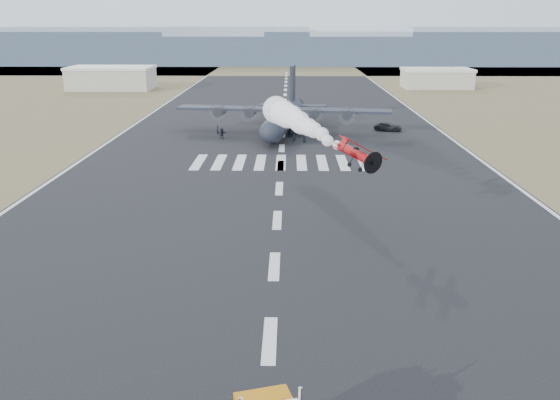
{
  "coord_description": "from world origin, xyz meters",
  "views": [
    {
      "loc": [
        1.2,
        -33.9,
        19.74
      ],
      "look_at": [
        0.38,
        17.96,
        4.0
      ],
      "focal_mm": 38.0,
      "sensor_mm": 36.0,
      "label": 1
    }
  ],
  "objects_px": {
    "aerobatic_biplane": "(357,154)",
    "crew_e": "(305,137)",
    "transport_aircraft": "(285,116)",
    "crew_a": "(217,130)",
    "hangar_left": "(112,78)",
    "hangar_right": "(437,78)",
    "support_vehicle": "(388,127)",
    "crew_b": "(290,132)",
    "crew_c": "(300,132)",
    "crew_f": "(222,133)",
    "crew_d": "(274,134)",
    "crew_h": "(318,134)",
    "crew_g": "(294,138)"
  },
  "relations": [
    {
      "from": "hangar_right",
      "to": "support_vehicle",
      "type": "relative_size",
      "value": 3.97
    },
    {
      "from": "crew_c",
      "to": "crew_a",
      "type": "bearing_deg",
      "value": 90.21
    },
    {
      "from": "crew_a",
      "to": "crew_e",
      "type": "bearing_deg",
      "value": 24.93
    },
    {
      "from": "crew_b",
      "to": "crew_f",
      "type": "height_order",
      "value": "crew_b"
    },
    {
      "from": "crew_f",
      "to": "transport_aircraft",
      "type": "bearing_deg",
      "value": -145.24
    },
    {
      "from": "aerobatic_biplane",
      "to": "crew_b",
      "type": "xyz_separation_m",
      "value": [
        -6.16,
        48.84,
        -6.89
      ]
    },
    {
      "from": "transport_aircraft",
      "to": "crew_e",
      "type": "xyz_separation_m",
      "value": [
        3.48,
        -10.09,
        -2.08
      ]
    },
    {
      "from": "hangar_right",
      "to": "crew_c",
      "type": "xyz_separation_m",
      "value": [
        -42.89,
        -80.38,
        -2.09
      ]
    },
    {
      "from": "hangar_left",
      "to": "transport_aircraft",
      "type": "bearing_deg",
      "value": -53.24
    },
    {
      "from": "hangar_left",
      "to": "crew_c",
      "type": "distance_m",
      "value": 93.41
    },
    {
      "from": "crew_b",
      "to": "crew_h",
      "type": "xyz_separation_m",
      "value": [
        4.86,
        -1.79,
        -0.0
      ]
    },
    {
      "from": "crew_f",
      "to": "hangar_right",
      "type": "bearing_deg",
      "value": -123.3
    },
    {
      "from": "crew_b",
      "to": "crew_g",
      "type": "bearing_deg",
      "value": 54.33
    },
    {
      "from": "transport_aircraft",
      "to": "crew_g",
      "type": "height_order",
      "value": "transport_aircraft"
    },
    {
      "from": "support_vehicle",
      "to": "crew_e",
      "type": "height_order",
      "value": "crew_e"
    },
    {
      "from": "hangar_left",
      "to": "crew_b",
      "type": "height_order",
      "value": "hangar_left"
    },
    {
      "from": "crew_c",
      "to": "crew_f",
      "type": "height_order",
      "value": "crew_f"
    },
    {
      "from": "hangar_left",
      "to": "crew_b",
      "type": "relative_size",
      "value": 12.93
    },
    {
      "from": "hangar_left",
      "to": "aerobatic_biplane",
      "type": "bearing_deg",
      "value": -64.47
    },
    {
      "from": "support_vehicle",
      "to": "crew_c",
      "type": "relative_size",
      "value": 2.82
    },
    {
      "from": "crew_a",
      "to": "crew_c",
      "type": "height_order",
      "value": "crew_c"
    },
    {
      "from": "support_vehicle",
      "to": "crew_h",
      "type": "bearing_deg",
      "value": 141.12
    },
    {
      "from": "hangar_right",
      "to": "crew_f",
      "type": "xyz_separation_m",
      "value": [
        -56.54,
        -82.22,
        -2.08
      ]
    },
    {
      "from": "crew_a",
      "to": "crew_e",
      "type": "distance_m",
      "value": 16.95
    },
    {
      "from": "aerobatic_biplane",
      "to": "crew_e",
      "type": "relative_size",
      "value": 3.38
    },
    {
      "from": "crew_h",
      "to": "support_vehicle",
      "type": "bearing_deg",
      "value": -176.76
    },
    {
      "from": "transport_aircraft",
      "to": "crew_b",
      "type": "relative_size",
      "value": 20.57
    },
    {
      "from": "hangar_left",
      "to": "crew_a",
      "type": "xyz_separation_m",
      "value": [
        40.24,
        -73.35,
        -2.61
      ]
    },
    {
      "from": "hangar_right",
      "to": "crew_a",
      "type": "xyz_separation_m",
      "value": [
        -57.76,
        -78.35,
        -2.21
      ]
    },
    {
      "from": "transport_aircraft",
      "to": "crew_e",
      "type": "bearing_deg",
      "value": -62.92
    },
    {
      "from": "crew_h",
      "to": "hangar_left",
      "type": "bearing_deg",
      "value": -83.02
    },
    {
      "from": "hangar_left",
      "to": "crew_e",
      "type": "distance_m",
      "value": 97.66
    },
    {
      "from": "crew_e",
      "to": "crew_g",
      "type": "height_order",
      "value": "crew_e"
    },
    {
      "from": "crew_b",
      "to": "crew_d",
      "type": "relative_size",
      "value": 1.11
    },
    {
      "from": "hangar_right",
      "to": "crew_h",
      "type": "height_order",
      "value": "hangar_right"
    },
    {
      "from": "crew_a",
      "to": "crew_e",
      "type": "xyz_separation_m",
      "value": [
        15.55,
        -6.76,
        0.02
      ]
    },
    {
      "from": "crew_c",
      "to": "hangar_left",
      "type": "bearing_deg",
      "value": 44.15
    },
    {
      "from": "crew_d",
      "to": "hangar_right",
      "type": "bearing_deg",
      "value": -115.79
    },
    {
      "from": "hangar_right",
      "to": "crew_d",
      "type": "relative_size",
      "value": 12.03
    },
    {
      "from": "aerobatic_biplane",
      "to": "crew_a",
      "type": "bearing_deg",
      "value": 93.93
    },
    {
      "from": "hangar_right",
      "to": "hangar_left",
      "type": "bearing_deg",
      "value": -177.08
    },
    {
      "from": "crew_b",
      "to": "crew_e",
      "type": "relative_size",
      "value": 1.15
    },
    {
      "from": "crew_g",
      "to": "crew_h",
      "type": "bearing_deg",
      "value": -154.56
    },
    {
      "from": "crew_c",
      "to": "crew_e",
      "type": "distance_m",
      "value": 4.78
    },
    {
      "from": "crew_h",
      "to": "crew_a",
      "type": "bearing_deg",
      "value": -43.12
    },
    {
      "from": "hangar_left",
      "to": "crew_a",
      "type": "distance_m",
      "value": 83.71
    },
    {
      "from": "crew_b",
      "to": "hangar_right",
      "type": "bearing_deg",
      "value": -162.47
    },
    {
      "from": "crew_f",
      "to": "crew_b",
      "type": "bearing_deg",
      "value": -171.89
    },
    {
      "from": "crew_d",
      "to": "crew_f",
      "type": "xyz_separation_m",
      "value": [
        -9.16,
        -0.53,
        0.08
      ]
    },
    {
      "from": "crew_e",
      "to": "crew_h",
      "type": "height_order",
      "value": "crew_h"
    }
  ]
}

